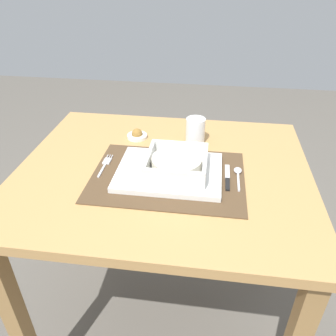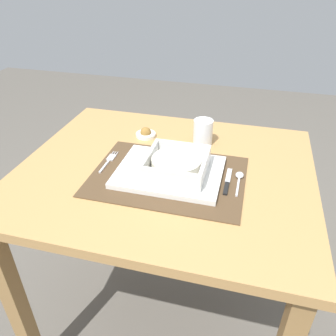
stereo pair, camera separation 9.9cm
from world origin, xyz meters
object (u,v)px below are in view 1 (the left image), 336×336
(dining_table, at_px, (163,197))
(drinking_glass, at_px, (195,132))
(porridge_bowl, at_px, (177,165))
(fork, at_px, (106,164))
(condiment_saucer, at_px, (137,135))
(butter_knife, at_px, (227,179))
(bread_knife, at_px, (218,184))
(spoon, at_px, (238,173))

(dining_table, distance_m, drinking_glass, 0.26)
(porridge_bowl, distance_m, fork, 0.23)
(dining_table, relative_size, drinking_glass, 10.18)
(drinking_glass, relative_size, condiment_saucer, 1.24)
(fork, xyz_separation_m, condiment_saucer, (0.06, 0.20, 0.00))
(dining_table, xyz_separation_m, butter_knife, (0.20, -0.04, 0.12))
(fork, height_order, bread_knife, bread_knife)
(dining_table, relative_size, butter_knife, 6.80)
(spoon, bearing_deg, bread_knife, -133.47)
(spoon, distance_m, bread_knife, 0.08)
(fork, relative_size, drinking_glass, 1.47)
(spoon, height_order, butter_knife, spoon)
(butter_knife, distance_m, condiment_saucer, 0.39)
(dining_table, relative_size, fork, 6.93)
(porridge_bowl, relative_size, butter_knife, 1.31)
(porridge_bowl, distance_m, bread_knife, 0.13)
(fork, bearing_deg, porridge_bowl, -6.56)
(spoon, distance_m, butter_knife, 0.05)
(spoon, bearing_deg, dining_table, 178.21)
(butter_knife, bearing_deg, spoon, 43.40)
(drinking_glass, xyz_separation_m, condiment_saucer, (-0.21, 0.00, -0.03))
(dining_table, distance_m, butter_knife, 0.23)
(spoon, height_order, drinking_glass, drinking_glass)
(spoon, height_order, bread_knife, spoon)
(dining_table, height_order, bread_knife, bread_knife)
(porridge_bowl, relative_size, condiment_saucer, 2.43)
(porridge_bowl, relative_size, bread_knife, 1.30)
(porridge_bowl, bearing_deg, dining_table, 139.02)
(butter_knife, height_order, bread_knife, same)
(fork, bearing_deg, dining_table, 3.89)
(porridge_bowl, height_order, drinking_glass, drinking_glass)
(porridge_bowl, distance_m, drinking_glass, 0.23)
(dining_table, xyz_separation_m, drinking_glass, (0.08, 0.19, 0.15))
(condiment_saucer, bearing_deg, dining_table, -56.96)
(dining_table, xyz_separation_m, porridge_bowl, (0.05, -0.04, 0.16))
(bread_knife, bearing_deg, butter_knife, 51.52)
(bread_knife, xyz_separation_m, condiment_saucer, (-0.29, 0.26, 0.00))
(dining_table, bearing_deg, porridge_bowl, -40.98)
(porridge_bowl, relative_size, spoon, 1.47)
(butter_knife, height_order, condiment_saucer, condiment_saucer)
(bread_knife, bearing_deg, fork, 174.68)
(drinking_glass, bearing_deg, spoon, -53.38)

